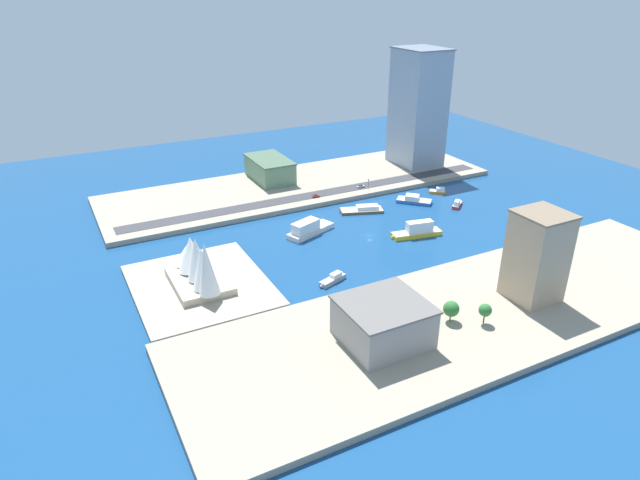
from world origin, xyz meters
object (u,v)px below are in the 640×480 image
(water_taxi_orange, at_px, (438,191))
(opera_landmark, at_px, (198,264))
(yacht_sleek_gray, at_px, (333,279))
(barge_flat_brown, at_px, (363,209))
(ferry_yellow_fast, at_px, (418,230))
(tower_tall_glass, at_px, (418,108))
(carpark_squat_concrete, at_px, (383,322))
(catamaran_blue, at_px, (414,200))
(ferry_white_commuter, at_px, (309,229))
(traffic_light_waterfront, at_px, (369,183))
(terminal_long_green, at_px, (270,169))
(tugboat_red, at_px, (457,204))
(van_white, at_px, (361,186))
(apartment_midrise_tan, at_px, (537,256))
(pickup_red, at_px, (316,196))

(water_taxi_orange, distance_m, opera_landmark, 165.67)
(yacht_sleek_gray, height_order, barge_flat_brown, yacht_sleek_gray)
(ferry_yellow_fast, bearing_deg, yacht_sleek_gray, 109.75)
(ferry_yellow_fast, distance_m, tower_tall_glass, 119.84)
(carpark_squat_concrete, bearing_deg, catamaran_blue, -40.60)
(carpark_squat_concrete, relative_size, tower_tall_glass, 0.38)
(ferry_white_commuter, distance_m, traffic_light_waterfront, 68.01)
(yacht_sleek_gray, xyz_separation_m, water_taxi_orange, (65.51, -108.05, 0.01))
(terminal_long_green, height_order, tower_tall_glass, tower_tall_glass)
(tugboat_red, bearing_deg, water_taxi_orange, -10.44)
(van_white, height_order, opera_landmark, opera_landmark)
(terminal_long_green, distance_m, opera_landmark, 131.21)
(ferry_yellow_fast, distance_m, apartment_midrise_tan, 74.03)
(carpark_squat_concrete, xyz_separation_m, opera_landmark, (69.82, 45.06, 0.93))
(catamaran_blue, xyz_separation_m, terminal_long_green, (68.75, 60.59, 7.91))
(ferry_yellow_fast, xyz_separation_m, van_white, (67.36, -7.48, 0.68))
(yacht_sleek_gray, xyz_separation_m, opera_landmark, (21.93, 51.48, 9.78))
(catamaran_blue, height_order, terminal_long_green, terminal_long_green)
(pickup_red, bearing_deg, catamaran_blue, -119.02)
(yacht_sleek_gray, height_order, terminal_long_green, terminal_long_green)
(catamaran_blue, distance_m, tower_tall_glass, 78.31)
(yacht_sleek_gray, bearing_deg, opera_landmark, 66.93)
(barge_flat_brown, bearing_deg, ferry_white_commuter, 107.86)
(yacht_sleek_gray, height_order, carpark_squat_concrete, carpark_squat_concrete)
(ferry_white_commuter, relative_size, opera_landmark, 0.69)
(catamaran_blue, xyz_separation_m, van_white, (29.33, 18.04, 2.00))
(carpark_squat_concrete, distance_m, opera_landmark, 83.11)
(catamaran_blue, distance_m, barge_flat_brown, 32.99)
(apartment_midrise_tan, distance_m, tower_tall_glass, 178.01)
(tugboat_red, distance_m, terminal_long_green, 116.32)
(catamaran_blue, bearing_deg, van_white, 31.59)
(catamaran_blue, relative_size, opera_landmark, 0.47)
(ferry_yellow_fast, relative_size, van_white, 5.87)
(ferry_white_commuter, relative_size, barge_flat_brown, 1.14)
(ferry_yellow_fast, bearing_deg, catamaran_blue, -33.86)
(carpark_squat_concrete, height_order, pickup_red, carpark_squat_concrete)
(ferry_yellow_fast, xyz_separation_m, barge_flat_brown, (39.76, 7.43, -1.59))
(van_white, bearing_deg, apartment_midrise_tan, 177.56)
(ferry_white_commuter, bearing_deg, barge_flat_brown, -72.14)
(tower_tall_glass, xyz_separation_m, opera_landmark, (-92.77, 177.33, -29.09))
(tugboat_red, xyz_separation_m, opera_landmark, (-21.29, 155.42, 9.70))
(water_taxi_orange, bearing_deg, pickup_red, 73.25)
(carpark_squat_concrete, relative_size, opera_landmark, 0.69)
(apartment_midrise_tan, bearing_deg, tower_tall_glass, -21.23)
(ferry_white_commuter, xyz_separation_m, tugboat_red, (-5.20, -91.40, -1.60))
(water_taxi_orange, bearing_deg, ferry_yellow_fast, 132.55)
(yacht_sleek_gray, bearing_deg, pickup_red, -22.61)
(ferry_yellow_fast, bearing_deg, tugboat_red, -63.71)
(apartment_midrise_tan, xyz_separation_m, pickup_red, (137.33, 25.51, -17.11))
(water_taxi_orange, height_order, barge_flat_brown, water_taxi_orange)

